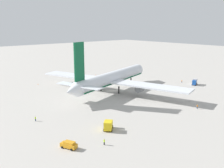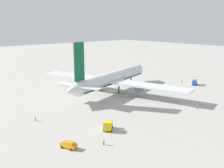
{
  "view_description": "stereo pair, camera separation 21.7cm",
  "coord_description": "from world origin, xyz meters",
  "px_view_note": "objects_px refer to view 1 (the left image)",
  "views": [
    {
      "loc": [
        -82.94,
        -94.45,
        32.8
      ],
      "look_at": [
        -2.36,
        -2.15,
        4.25
      ],
      "focal_mm": 41.68,
      "sensor_mm": 36.0,
      "label": 1
    },
    {
      "loc": [
        -82.78,
        -94.59,
        32.8
      ],
      "look_at": [
        -2.36,
        -2.15,
        4.25
      ],
      "focal_mm": 41.68,
      "sensor_mm": 36.0,
      "label": 2
    }
  ],
  "objects_px": {
    "traffic_cone_1": "(95,75)",
    "ground_worker_0": "(197,107)",
    "service_truck_2": "(108,125)",
    "ground_worker_1": "(35,119)",
    "service_truck_0": "(195,82)",
    "traffic_cone_0": "(38,84)",
    "ground_worker_3": "(182,81)",
    "service_van": "(69,145)",
    "ground_worker_2": "(104,142)",
    "airliner": "(111,78)"
  },
  "relations": [
    {
      "from": "airliner",
      "to": "traffic_cone_0",
      "type": "bearing_deg",
      "value": 119.1
    },
    {
      "from": "airliner",
      "to": "service_van",
      "type": "height_order",
      "value": "airliner"
    },
    {
      "from": "ground_worker_2",
      "to": "airliner",
      "type": "bearing_deg",
      "value": 47.21
    },
    {
      "from": "airliner",
      "to": "ground_worker_0",
      "type": "distance_m",
      "value": 43.83
    },
    {
      "from": "service_truck_2",
      "to": "ground_worker_0",
      "type": "xyz_separation_m",
      "value": [
        40.03,
        -7.16,
        -0.76
      ]
    },
    {
      "from": "airliner",
      "to": "service_truck_0",
      "type": "distance_m",
      "value": 48.3
    },
    {
      "from": "airliner",
      "to": "traffic_cone_1",
      "type": "xyz_separation_m",
      "value": [
        19.61,
        38.2,
        -6.26
      ]
    },
    {
      "from": "ground_worker_1",
      "to": "ground_worker_0",
      "type": "bearing_deg",
      "value": -28.59
    },
    {
      "from": "ground_worker_1",
      "to": "ground_worker_2",
      "type": "relative_size",
      "value": 0.95
    },
    {
      "from": "airliner",
      "to": "traffic_cone_0",
      "type": "relative_size",
      "value": 143.23
    },
    {
      "from": "ground_worker_2",
      "to": "service_truck_0",
      "type": "bearing_deg",
      "value": 15.63
    },
    {
      "from": "service_truck_0",
      "to": "ground_worker_0",
      "type": "bearing_deg",
      "value": -147.06
    },
    {
      "from": "airliner",
      "to": "service_van",
      "type": "bearing_deg",
      "value": -141.58
    },
    {
      "from": "service_truck_2",
      "to": "service_van",
      "type": "relative_size",
      "value": 1.01
    },
    {
      "from": "ground_worker_2",
      "to": "traffic_cone_1",
      "type": "relative_size",
      "value": 3.21
    },
    {
      "from": "service_truck_2",
      "to": "service_van",
      "type": "bearing_deg",
      "value": -170.94
    },
    {
      "from": "airliner",
      "to": "traffic_cone_0",
      "type": "distance_m",
      "value": 43.29
    },
    {
      "from": "airliner",
      "to": "ground_worker_1",
      "type": "relative_size",
      "value": 46.74
    },
    {
      "from": "ground_worker_2",
      "to": "ground_worker_1",
      "type": "bearing_deg",
      "value": 102.21
    },
    {
      "from": "service_van",
      "to": "ground_worker_3",
      "type": "xyz_separation_m",
      "value": [
        90.86,
        26.15,
        -0.16
      ]
    },
    {
      "from": "ground_worker_3",
      "to": "traffic_cone_1",
      "type": "bearing_deg",
      "value": 114.81
    },
    {
      "from": "airliner",
      "to": "service_truck_2",
      "type": "relative_size",
      "value": 15.66
    },
    {
      "from": "service_truck_0",
      "to": "traffic_cone_0",
      "type": "xyz_separation_m",
      "value": [
        -64.78,
        56.86,
        -1.43
      ]
    },
    {
      "from": "ground_worker_0",
      "to": "service_truck_0",
      "type": "bearing_deg",
      "value": 32.94
    },
    {
      "from": "airliner",
      "to": "ground_worker_3",
      "type": "relative_size",
      "value": 46.03
    },
    {
      "from": "ground_worker_0",
      "to": "traffic_cone_1",
      "type": "distance_m",
      "value": 81.74
    },
    {
      "from": "service_truck_2",
      "to": "ground_worker_3",
      "type": "height_order",
      "value": "service_truck_2"
    },
    {
      "from": "service_van",
      "to": "ground_worker_3",
      "type": "distance_m",
      "value": 94.54
    },
    {
      "from": "service_van",
      "to": "ground_worker_1",
      "type": "distance_m",
      "value": 24.95
    },
    {
      "from": "service_truck_2",
      "to": "ground_worker_1",
      "type": "relative_size",
      "value": 2.99
    },
    {
      "from": "traffic_cone_0",
      "to": "traffic_cone_1",
      "type": "relative_size",
      "value": 1.0
    },
    {
      "from": "service_truck_2",
      "to": "traffic_cone_1",
      "type": "relative_size",
      "value": 9.15
    },
    {
      "from": "ground_worker_0",
      "to": "traffic_cone_1",
      "type": "height_order",
      "value": "ground_worker_0"
    },
    {
      "from": "traffic_cone_0",
      "to": "traffic_cone_1",
      "type": "distance_m",
      "value": 40.45
    },
    {
      "from": "service_van",
      "to": "traffic_cone_0",
      "type": "height_order",
      "value": "service_van"
    },
    {
      "from": "ground_worker_0",
      "to": "ground_worker_3",
      "type": "height_order",
      "value": "ground_worker_0"
    },
    {
      "from": "service_van",
      "to": "airliner",
      "type": "bearing_deg",
      "value": 38.42
    },
    {
      "from": "service_truck_2",
      "to": "ground_worker_1",
      "type": "xyz_separation_m",
      "value": [
        -14.02,
        22.3,
        -0.79
      ]
    },
    {
      "from": "service_truck_0",
      "to": "service_truck_2",
      "type": "bearing_deg",
      "value": -168.01
    },
    {
      "from": "ground_worker_3",
      "to": "ground_worker_2",
      "type": "bearing_deg",
      "value": -159.48
    },
    {
      "from": "ground_worker_0",
      "to": "traffic_cone_0",
      "type": "xyz_separation_m",
      "value": [
        -28.85,
        80.14,
        -0.6
      ]
    },
    {
      "from": "ground_worker_1",
      "to": "traffic_cone_0",
      "type": "bearing_deg",
      "value": 63.56
    },
    {
      "from": "service_truck_0",
      "to": "ground_worker_1",
      "type": "relative_size",
      "value": 3.33
    },
    {
      "from": "traffic_cone_1",
      "to": "ground_worker_0",
      "type": "bearing_deg",
      "value": -98.15
    },
    {
      "from": "service_truck_0",
      "to": "ground_worker_0",
      "type": "height_order",
      "value": "service_truck_0"
    },
    {
      "from": "airliner",
      "to": "ground_worker_3",
      "type": "xyz_separation_m",
      "value": [
        42.8,
        -11.97,
        -5.67
      ]
    },
    {
      "from": "ground_worker_1",
      "to": "service_truck_0",
      "type": "bearing_deg",
      "value": -3.93
    },
    {
      "from": "airliner",
      "to": "traffic_cone_1",
      "type": "height_order",
      "value": "airliner"
    },
    {
      "from": "ground_worker_1",
      "to": "ground_worker_3",
      "type": "height_order",
      "value": "ground_worker_3"
    },
    {
      "from": "ground_worker_0",
      "to": "ground_worker_3",
      "type": "relative_size",
      "value": 1.01
    }
  ]
}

